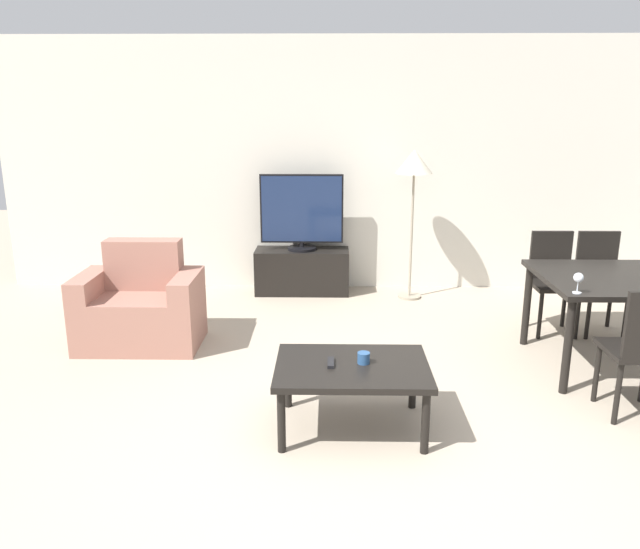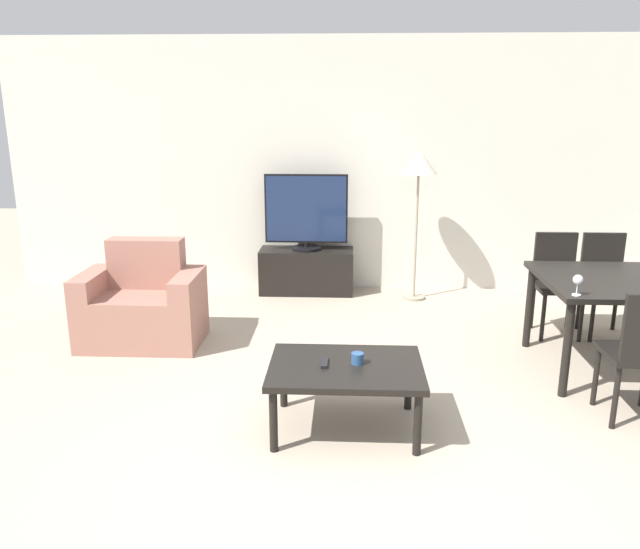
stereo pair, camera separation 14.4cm
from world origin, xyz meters
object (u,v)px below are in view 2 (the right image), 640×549
(dining_table, at_px, (623,289))
(floor_lamp, at_px, (419,169))
(wine_glass_center, at_px, (578,281))
(tv_stand, at_px, (307,271))
(remote_primary, at_px, (324,363))
(dining_chair_far, at_px, (605,279))
(cup_white_near, at_px, (357,358))
(dining_chair_far_left, at_px, (557,278))
(tv, at_px, (306,212))
(armchair, at_px, (143,307))
(coffee_table, at_px, (346,372))

(dining_table, xyz_separation_m, floor_lamp, (-1.36, 1.80, 0.71))
(floor_lamp, relative_size, wine_glass_center, 10.67)
(tv_stand, bearing_deg, floor_lamp, -8.54)
(wine_glass_center, bearing_deg, remote_primary, -162.00)
(tv_stand, bearing_deg, dining_chair_far, -22.65)
(dining_chair_far, distance_m, cup_white_near, 2.86)
(tv_stand, xyz_separation_m, dining_chair_far, (2.73, -1.14, 0.27))
(dining_chair_far, distance_m, dining_chair_far_left, 0.42)
(dining_chair_far_left, relative_size, cup_white_near, 11.53)
(tv, xyz_separation_m, remote_primary, (0.31, -2.97, -0.44))
(tv, relative_size, cup_white_near, 11.34)
(tv_stand, distance_m, remote_primary, 3.00)
(armchair, height_order, remote_primary, armchair)
(tv, height_order, dining_table, tv)
(dining_chair_far_left, bearing_deg, dining_chair_far, 0.00)
(tv, relative_size, wine_glass_center, 6.05)
(tv, bearing_deg, wine_glass_center, -50.30)
(dining_chair_far_left, relative_size, floor_lamp, 0.58)
(tv_stand, height_order, remote_primary, tv_stand)
(dining_table, xyz_separation_m, wine_glass_center, (-0.51, -0.45, 0.18))
(wine_glass_center, bearing_deg, tv, 129.70)
(coffee_table, distance_m, dining_chair_far_left, 2.62)
(dining_chair_far_left, height_order, wine_glass_center, dining_chair_far_left)
(dining_table, height_order, wine_glass_center, wine_glass_center)
(remote_primary, height_order, wine_glass_center, wine_glass_center)
(dining_chair_far_left, bearing_deg, floor_lamp, 140.10)
(tv, relative_size, dining_table, 0.74)
(armchair, xyz_separation_m, dining_chair_far_left, (3.61, 0.42, 0.19))
(dining_table, bearing_deg, floor_lamp, 127.06)
(coffee_table, bearing_deg, tv_stand, 98.52)
(dining_table, height_order, cup_white_near, dining_table)
(coffee_table, height_order, dining_table, dining_table)
(dining_chair_far_left, height_order, remote_primary, dining_chair_far_left)
(tv, xyz_separation_m, dining_chair_far_left, (2.31, -1.13, -0.38))
(armchair, relative_size, tv_stand, 1.00)
(tv, distance_m, dining_table, 3.21)
(dining_table, relative_size, dining_chair_far_left, 1.33)
(armchair, bearing_deg, remote_primary, -41.28)
(dining_chair_far_left, bearing_deg, remote_primary, -137.32)
(tv_stand, xyz_separation_m, remote_primary, (0.31, -2.98, 0.20))
(tv_stand, xyz_separation_m, cup_white_near, (0.52, -2.96, 0.23))
(dining_chair_far, height_order, wine_glass_center, dining_chair_far)
(tv, height_order, wine_glass_center, tv)
(tv, height_order, floor_lamp, floor_lamp)
(coffee_table, bearing_deg, dining_table, 25.89)
(dining_chair_far_left, height_order, cup_white_near, dining_chair_far_left)
(coffee_table, height_order, dining_chair_far_left, dining_chair_far_left)
(armchair, height_order, floor_lamp, floor_lamp)
(floor_lamp, distance_m, remote_primary, 3.07)
(floor_lamp, bearing_deg, armchair, -150.69)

